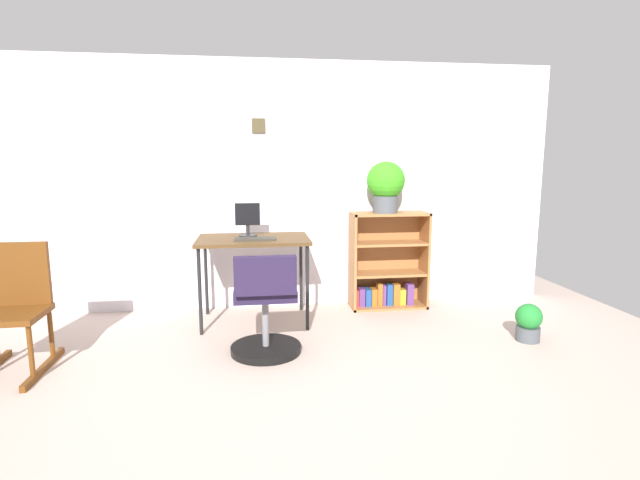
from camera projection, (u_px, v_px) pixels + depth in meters
ground_plane at (313, 415)px, 2.71m from camera, size 6.24×6.24×0.00m
wall_back at (285, 186)px, 4.62m from camera, size 5.20×0.12×2.31m
desk at (253, 245)px, 4.18m from camera, size 0.95×0.62×0.75m
monitor at (248, 220)px, 4.22m from camera, size 0.21×0.16×0.29m
keyboard at (255, 239)px, 4.05m from camera, size 0.34×0.14×0.02m
office_chair at (265, 310)px, 3.50m from camera, size 0.52×0.55×0.77m
rocking_chair at (14, 307)px, 3.25m from camera, size 0.42×0.64×0.86m
bookshelf_low at (387, 265)px, 4.69m from camera, size 0.73×0.30×0.92m
potted_plant_on_shelf at (386, 184)px, 4.50m from camera, size 0.35×0.35×0.48m
potted_plant_floor at (528, 322)px, 3.81m from camera, size 0.20×0.20×0.30m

